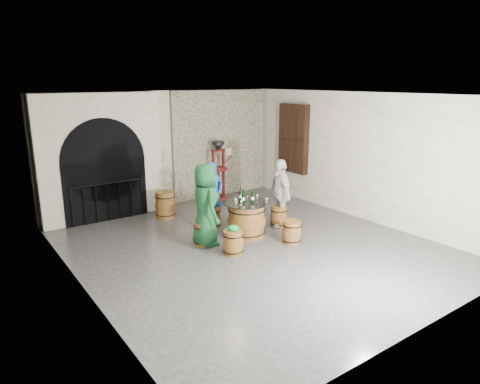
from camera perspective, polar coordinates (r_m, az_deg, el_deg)
ground at (r=9.35m, az=1.31°, el=-7.18°), size 8.00×8.00×0.00m
wall_back at (r=12.25m, az=-9.97°, el=5.68°), size 8.00×0.00×8.00m
wall_front at (r=6.27m, az=23.94°, el=-4.15°), size 8.00×0.00×8.00m
wall_left at (r=7.38m, az=-20.93°, el=-1.09°), size 0.00×8.00×8.00m
wall_right at (r=11.29m, az=15.79°, el=4.57°), size 0.00×8.00×8.00m
ceiling at (r=8.67m, az=1.44°, el=12.84°), size 8.00×8.00×0.00m
stone_facing_panel at (r=13.07m, az=-2.70°, el=6.45°), size 3.20×0.12×3.18m
arched_opening at (r=11.33m, az=-18.08°, el=4.34°), size 3.10×0.60×3.19m
shuttered_window at (r=12.79m, az=7.10°, el=7.07°), size 0.23×1.10×2.00m
barrel_table at (r=9.75m, az=0.88°, el=-3.69°), size 1.06×1.06×0.81m
barrel_stool_left at (r=9.35m, az=-4.85°, el=-5.55°), size 0.43×0.43×0.51m
barrel_stool_far at (r=10.47m, az=-3.70°, el=-3.27°), size 0.43×0.43×0.51m
barrel_stool_right at (r=10.51m, az=5.19°, el=-3.22°), size 0.43×0.43×0.51m
barrel_stool_near_right at (r=9.49m, az=6.92°, el=-5.29°), size 0.43×0.43×0.51m
barrel_stool_near_left at (r=8.84m, az=-0.94°, el=-6.72°), size 0.43×0.43×0.51m
green_cap at (r=8.73m, az=-0.93°, el=-4.84°), size 0.26×0.22×0.12m
person_green at (r=9.16m, az=-4.68°, el=-1.73°), size 0.68×0.94×1.79m
person_blue at (r=10.28m, az=-3.58°, el=-0.40°), size 0.65×0.49×1.61m
person_white at (r=10.37m, az=5.36°, el=-0.15°), size 0.67×1.05×1.67m
wine_bottle_left at (r=9.54m, az=0.43°, el=-0.72°), size 0.08×0.08×0.32m
wine_bottle_center at (r=9.58m, az=1.69°, el=-0.65°), size 0.08×0.08×0.32m
wine_bottle_right at (r=9.73m, az=0.10°, el=-0.41°), size 0.08×0.08×0.32m
tasting_glass_a at (r=9.42m, az=0.18°, el=-1.43°), size 0.05×0.05×0.10m
tasting_glass_b at (r=9.91m, az=2.32°, el=-0.63°), size 0.05×0.05×0.10m
tasting_glass_c at (r=9.62m, az=-0.67°, el=-1.09°), size 0.05×0.05×0.10m
tasting_glass_d at (r=9.79m, az=0.99°, el=-0.81°), size 0.05×0.05×0.10m
tasting_glass_e at (r=9.64m, az=3.56°, el=-1.09°), size 0.05×0.05×0.10m
tasting_glass_f at (r=9.51m, az=-0.50°, el=-1.28°), size 0.05×0.05×0.10m
side_barrel at (r=11.24m, az=-9.93°, el=-1.68°), size 0.53×0.53×0.70m
corking_press at (r=12.60m, az=-2.89°, el=3.44°), size 0.73×0.42×1.75m
control_box at (r=13.18m, az=-1.58°, el=5.43°), size 0.18×0.10×0.22m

